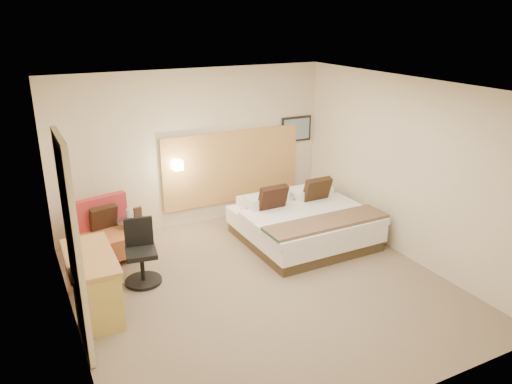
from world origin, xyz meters
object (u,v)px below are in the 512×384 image
desk (93,267)px  side_table (133,234)px  desk_chair (141,257)px  bed (303,223)px  lounge_chair (108,235)px

desk → side_table: bearing=60.3°
desk_chair → bed: bearing=2.4°
lounge_chair → desk: bearing=-107.7°
side_table → desk: desk is taller
side_table → desk_chair: (-0.12, -1.00, 0.08)m
side_table → desk_chair: 1.01m
desk_chair → desk: bearing=-147.6°
desk → desk_chair: 0.87m
bed → side_table: bearing=161.0°
bed → desk: bearing=-170.6°
desk → desk_chair: bearing=32.4°
bed → side_table: bed is taller
lounge_chair → bed: bearing=-16.2°
bed → desk_chair: size_ratio=2.24×
side_table → bed: bearing=-19.0°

